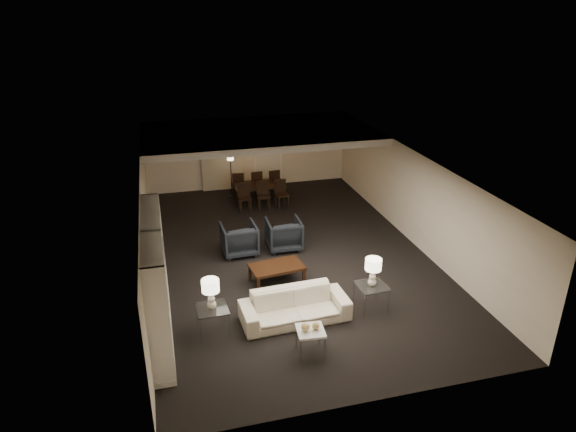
# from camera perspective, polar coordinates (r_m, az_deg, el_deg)

# --- Properties ---
(floor) EXTENTS (11.00, 11.00, 0.00)m
(floor) POSITION_cam_1_polar(r_m,az_deg,el_deg) (13.50, -0.00, -4.30)
(floor) COLOR black
(floor) RESTS_ON ground
(ceiling) EXTENTS (7.00, 11.00, 0.02)m
(ceiling) POSITION_cam_1_polar(r_m,az_deg,el_deg) (12.55, -0.00, 5.89)
(ceiling) COLOR silver
(ceiling) RESTS_ON ground
(wall_back) EXTENTS (7.00, 0.02, 2.50)m
(wall_back) POSITION_cam_1_polar(r_m,az_deg,el_deg) (18.05, -4.46, 7.09)
(wall_back) COLOR beige
(wall_back) RESTS_ON ground
(wall_front) EXTENTS (7.00, 0.02, 2.50)m
(wall_front) POSITION_cam_1_polar(r_m,az_deg,el_deg) (8.43, 9.80, -13.40)
(wall_front) COLOR beige
(wall_front) RESTS_ON ground
(wall_left) EXTENTS (0.02, 11.00, 2.50)m
(wall_left) POSITION_cam_1_polar(r_m,az_deg,el_deg) (12.62, -15.57, -0.96)
(wall_left) COLOR beige
(wall_left) RESTS_ON ground
(wall_right) EXTENTS (0.02, 11.00, 2.50)m
(wall_right) POSITION_cam_1_polar(r_m,az_deg,el_deg) (14.20, 13.80, 1.96)
(wall_right) COLOR beige
(wall_right) RESTS_ON ground
(ceiling_soffit) EXTENTS (7.00, 4.00, 0.20)m
(ceiling_soffit) POSITION_cam_1_polar(r_m,az_deg,el_deg) (15.86, -3.25, 9.16)
(ceiling_soffit) COLOR silver
(ceiling_soffit) RESTS_ON ceiling
(curtains) EXTENTS (1.50, 0.12, 2.40)m
(curtains) POSITION_cam_1_polar(r_m,az_deg,el_deg) (17.86, -7.27, 6.63)
(curtains) COLOR beige
(curtains) RESTS_ON wall_back
(door) EXTENTS (0.90, 0.05, 2.10)m
(door) POSITION_cam_1_polar(r_m,az_deg,el_deg) (18.21, -2.25, 6.63)
(door) COLOR silver
(door) RESTS_ON wall_back
(painting) EXTENTS (0.95, 0.04, 0.65)m
(painting) POSITION_cam_1_polar(r_m,az_deg,el_deg) (18.41, 2.04, 8.43)
(painting) COLOR #142D38
(painting) RESTS_ON wall_back
(media_unit) EXTENTS (0.38, 3.40, 2.35)m
(media_unit) POSITION_cam_1_polar(r_m,az_deg,el_deg) (10.31, -14.38, -6.96)
(media_unit) COLOR white
(media_unit) RESTS_ON wall_left
(pendant_light) EXTENTS (0.52, 0.52, 0.24)m
(pendant_light) POSITION_cam_1_polar(r_m,az_deg,el_deg) (16.04, -2.15, 7.57)
(pendant_light) COLOR #D8591E
(pendant_light) RESTS_ON ceiling_soffit
(sofa) EXTENTS (2.28, 0.98, 0.65)m
(sofa) POSITION_cam_1_polar(r_m,az_deg,el_deg) (10.77, 0.76, -10.02)
(sofa) COLOR beige
(sofa) RESTS_ON floor
(coffee_table) EXTENTS (1.31, 0.86, 0.44)m
(coffee_table) POSITION_cam_1_polar(r_m,az_deg,el_deg) (12.15, -1.26, -6.45)
(coffee_table) COLOR black
(coffee_table) RESTS_ON floor
(armchair_left) EXTENTS (0.93, 0.95, 0.83)m
(armchair_left) POSITION_cam_1_polar(r_m,az_deg,el_deg) (13.44, -5.45, -2.55)
(armchair_left) COLOR black
(armchair_left) RESTS_ON floor
(armchair_right) EXTENTS (0.91, 0.94, 0.83)m
(armchair_right) POSITION_cam_1_polar(r_m,az_deg,el_deg) (13.66, -0.49, -2.01)
(armchair_right) COLOR black
(armchair_right) RESTS_ON floor
(side_table_left) EXTENTS (0.64, 0.64, 0.57)m
(side_table_left) POSITION_cam_1_polar(r_m,az_deg,el_deg) (10.54, -8.36, -11.38)
(side_table_left) COLOR silver
(side_table_left) RESTS_ON floor
(side_table_right) EXTENTS (0.65, 0.65, 0.57)m
(side_table_right) POSITION_cam_1_polar(r_m,az_deg,el_deg) (11.30, 9.20, -8.87)
(side_table_right) COLOR white
(side_table_right) RESTS_ON floor
(table_lamp_left) EXTENTS (0.37, 0.37, 0.63)m
(table_lamp_left) POSITION_cam_1_polar(r_m,az_deg,el_deg) (10.22, -8.56, -8.59)
(table_lamp_left) COLOR beige
(table_lamp_left) RESTS_ON side_table_left
(table_lamp_right) EXTENTS (0.38, 0.38, 0.63)m
(table_lamp_right) POSITION_cam_1_polar(r_m,az_deg,el_deg) (10.99, 9.40, -6.20)
(table_lamp_right) COLOR #F7E5D0
(table_lamp_right) RESTS_ON side_table_right
(marble_table) EXTENTS (0.56, 0.56, 0.51)m
(marble_table) POSITION_cam_1_polar(r_m,az_deg,el_deg) (9.95, 2.49, -13.71)
(marble_table) COLOR white
(marble_table) RESTS_ON floor
(gold_gourd_a) EXTENTS (0.16, 0.16, 0.16)m
(gold_gourd_a) POSITION_cam_1_polar(r_m,az_deg,el_deg) (9.73, 1.95, -12.21)
(gold_gourd_a) COLOR #E6CB79
(gold_gourd_a) RESTS_ON marble_table
(gold_gourd_b) EXTENTS (0.14, 0.14, 0.14)m
(gold_gourd_b) POSITION_cam_1_polar(r_m,az_deg,el_deg) (9.78, 3.10, -12.08)
(gold_gourd_b) COLOR #D7B772
(gold_gourd_b) RESTS_ON marble_table
(television) EXTENTS (1.18, 0.15, 0.68)m
(television) POSITION_cam_1_polar(r_m,az_deg,el_deg) (11.15, -14.30, -5.03)
(television) COLOR black
(television) RESTS_ON media_unit
(vase_blue) EXTENTS (0.18, 0.18, 0.19)m
(vase_blue) POSITION_cam_1_polar(r_m,az_deg,el_deg) (9.25, -14.17, -10.86)
(vase_blue) COLOR #294EB4
(vase_blue) RESTS_ON media_unit
(vase_amber) EXTENTS (0.15, 0.15, 0.16)m
(vase_amber) POSITION_cam_1_polar(r_m,az_deg,el_deg) (9.80, -14.60, -5.53)
(vase_amber) COLOR gold
(vase_amber) RESTS_ON media_unit
(floor_speaker) EXTENTS (0.12, 0.12, 1.01)m
(floor_speaker) POSITION_cam_1_polar(r_m,az_deg,el_deg) (12.85, -13.88, -4.01)
(floor_speaker) COLOR black
(floor_speaker) RESTS_ON floor
(dining_table) EXTENTS (1.67, 0.94, 0.59)m
(dining_table) POSITION_cam_1_polar(r_m,az_deg,el_deg) (16.89, -3.19, 2.56)
(dining_table) COLOR black
(dining_table) RESTS_ON floor
(chair_nl) EXTENTS (0.41, 0.41, 0.87)m
(chair_nl) POSITION_cam_1_polar(r_m,az_deg,el_deg) (16.14, -4.81, 2.06)
(chair_nl) COLOR black
(chair_nl) RESTS_ON floor
(chair_nm) EXTENTS (0.43, 0.43, 0.87)m
(chair_nm) POSITION_cam_1_polar(r_m,az_deg,el_deg) (16.25, -2.73, 2.26)
(chair_nm) COLOR black
(chair_nm) RESTS_ON floor
(chair_nr) EXTENTS (0.45, 0.45, 0.87)m
(chair_nr) POSITION_cam_1_polar(r_m,az_deg,el_deg) (16.37, -0.68, 2.45)
(chair_nr) COLOR black
(chair_nr) RESTS_ON floor
(chair_fl) EXTENTS (0.44, 0.44, 0.87)m
(chair_fl) POSITION_cam_1_polar(r_m,az_deg,el_deg) (17.35, -5.58, 3.55)
(chair_fl) COLOR black
(chair_fl) RESTS_ON floor
(chair_fm) EXTENTS (0.45, 0.45, 0.87)m
(chair_fm) POSITION_cam_1_polar(r_m,az_deg,el_deg) (17.44, -3.63, 3.72)
(chair_fm) COLOR black
(chair_fm) RESTS_ON floor
(chair_fr) EXTENTS (0.46, 0.46, 0.87)m
(chair_fr) POSITION_cam_1_polar(r_m,az_deg,el_deg) (17.56, -1.71, 3.90)
(chair_fr) COLOR black
(chair_fr) RESTS_ON floor
(floor_lamp) EXTENTS (0.27, 0.27, 1.48)m
(floor_lamp) POSITION_cam_1_polar(r_m,az_deg,el_deg) (17.27, -6.33, 4.48)
(floor_lamp) COLOR black
(floor_lamp) RESTS_ON floor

